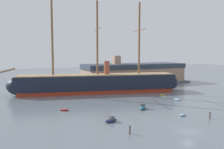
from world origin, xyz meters
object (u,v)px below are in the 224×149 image
dockside_warehouse_right (134,74)px  sailboat_distant_centre (95,86)px  motorboat_foreground_left (111,120)px  tall_ship (98,83)px  dinghy_foreground_right (183,115)px  mooring_piling_nearest (210,115)px  mooring_piling_left_pair (130,130)px  seagull_in_flight (166,55)px  dinghy_alongside_stern (162,95)px  sailboat_far_right (160,86)px  dinghy_mid_right (177,99)px  dinghy_mid_left (64,110)px  motorboat_near_centre (143,107)px  motorboat_far_left (28,94)px

dockside_warehouse_right → sailboat_distant_centre: bearing=-169.9°
motorboat_foreground_left → tall_ship: bearing=73.7°
sailboat_distant_centre → tall_ship: bearing=-105.8°
dinghy_foreground_right → mooring_piling_nearest: 6.34m
mooring_piling_left_pair → seagull_in_flight: size_ratio=1.48×
dinghy_alongside_stern → mooring_piling_nearest: bearing=-104.8°
motorboat_foreground_left → sailboat_far_right: 59.27m
dinghy_alongside_stern → mooring_piling_left_pair: (-30.51, -31.51, 0.62)m
tall_ship → seagull_in_flight: bearing=-75.2°
dinghy_mid_right → mooring_piling_left_pair: bearing=-143.0°
tall_ship → sailboat_distant_centre: bearing=74.2°
dinghy_alongside_stern → mooring_piling_left_pair: size_ratio=1.21×
dinghy_mid_left → dockside_warehouse_right: dockside_warehouse_right is taller
motorboat_near_centre → dinghy_mid_right: (16.66, 5.87, -0.24)m
tall_ship → dinghy_mid_left: 29.71m
motorboat_near_centre → tall_ship: bearing=93.9°
motorboat_foreground_left → mooring_piling_nearest: (22.67, -7.25, 0.39)m
dinghy_mid_right → sailboat_far_right: sailboat_far_right is taller
dinghy_mid_right → dockside_warehouse_right: bearing=79.2°
mooring_piling_left_pair → motorboat_foreground_left: bearing=90.2°
motorboat_near_centre → dinghy_mid_left: (-20.49, 7.13, -0.24)m
dinghy_mid_left → dinghy_mid_right: (37.16, -1.26, -0.01)m
dinghy_foreground_right → mooring_piling_left_pair: (-18.47, -6.37, 0.62)m
sailboat_distant_centre → seagull_in_flight: size_ratio=5.75×
motorboat_foreground_left → dinghy_alongside_stern: bearing=36.5°
sailboat_distant_centre → mooring_piling_nearest: (7.35, -59.98, 0.30)m
motorboat_far_left → mooring_piling_left_pair: bearing=-74.7°
dinghy_mid_right → dockside_warehouse_right: size_ratio=0.04×
mooring_piling_left_pair → tall_ship: bearing=76.7°
dinghy_alongside_stern → tall_ship: bearing=142.0°
mooring_piling_nearest → seagull_in_flight: 19.72m
dinghy_alongside_stern → mooring_piling_nearest: 30.89m
motorboat_near_centre → seagull_in_flight: (6.34, -1.64, 14.53)m
dockside_warehouse_right → seagull_in_flight: size_ratio=48.22×
sailboat_distant_centre → seagull_in_flight: bearing=-84.9°
dinghy_alongside_stern → seagull_in_flight: bearing=-123.8°
dinghy_foreground_right → dockside_warehouse_right: (19.51, 59.30, 4.66)m
sailboat_far_right → dinghy_mid_left: bearing=-152.4°
sailboat_far_right → seagull_in_flight: bearing=-123.7°
motorboat_foreground_left → motorboat_far_left: (-14.12, 42.84, 0.03)m
motorboat_far_left → sailboat_distant_centre: 31.05m
motorboat_far_left → seagull_in_flight: (33.58, -36.79, 14.56)m
tall_ship → seagull_in_flight: tall_ship is taller
dinghy_foreground_right → dinghy_mid_left: 31.14m
motorboat_near_centre → dinghy_mid_right: motorboat_near_centre is taller
motorboat_foreground_left → dinghy_foreground_right: bearing=-7.7°
motorboat_foreground_left → sailboat_distant_centre: (15.32, 52.73, 0.09)m
motorboat_foreground_left → dinghy_alongside_stern: size_ratio=1.62×
dinghy_foreground_right → dockside_warehouse_right: size_ratio=0.04×
dockside_warehouse_right → seagull_in_flight: 54.96m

